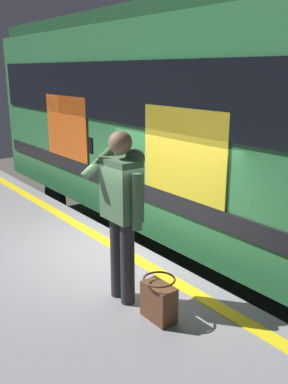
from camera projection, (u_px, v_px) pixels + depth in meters
The scene contains 7 objects.
ground_plane at pixel (140, 317), 5.88m from camera, with size 24.04×24.04×0.00m, color #4C4742.
safety_line at pixel (121, 250), 5.39m from camera, with size 15.55×0.16×0.01m, color yellow.
track_rail_near at pixel (205, 285), 6.61m from camera, with size 20.63×0.08×0.16m, color slate.
track_rail_far at pixel (262, 261), 7.45m from camera, with size 20.63×0.08×0.16m, color slate.
train_carriage at pixel (187, 115), 7.31m from camera, with size 9.05×3.08×4.11m.
passenger at pixel (122, 204), 3.98m from camera, with size 0.57×0.55×1.71m.
handbag at pixel (159, 300), 3.86m from camera, with size 0.34×0.31×0.42m.
Camera 1 is at (-4.12, 3.08, 3.35)m, focal length 39.08 mm.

